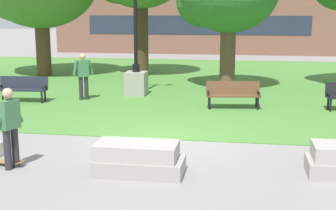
# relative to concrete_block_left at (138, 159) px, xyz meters

# --- Properties ---
(ground_plane) EXTENTS (140.00, 140.00, 0.00)m
(ground_plane) POSITION_rel_concrete_block_left_xyz_m (0.11, 2.58, -0.31)
(ground_plane) COLOR gray
(grass_lawn) EXTENTS (40.00, 20.00, 0.02)m
(grass_lawn) POSITION_rel_concrete_block_left_xyz_m (0.11, 12.58, -0.30)
(grass_lawn) COLOR #4C8438
(grass_lawn) RESTS_ON ground
(concrete_block_left) EXTENTS (1.80, 0.90, 0.64)m
(concrete_block_left) POSITION_rel_concrete_block_left_xyz_m (0.00, 0.00, 0.00)
(concrete_block_left) COLOR #9E9991
(concrete_block_left) RESTS_ON ground
(person_skateboarder) EXTENTS (0.41, 0.59, 1.71)m
(person_skateboarder) POSITION_rel_concrete_block_left_xyz_m (-2.68, -0.12, 0.66)
(person_skateboarder) COLOR #28282D
(person_skateboarder) RESTS_ON ground
(skateboard) EXTENTS (1.03, 0.28, 0.14)m
(skateboard) POSITION_rel_concrete_block_left_xyz_m (-3.00, 0.02, -0.22)
(skateboard) COLOR olive
(skateboard) RESTS_ON ground
(park_bench_near_right) EXTENTS (1.83, 0.64, 0.90)m
(park_bench_near_right) POSITION_rel_concrete_block_left_xyz_m (-5.82, 6.76, 0.23)
(park_bench_near_right) COLOR #1E232D
(park_bench_near_right) RESTS_ON grass_lawn
(park_bench_far_right) EXTENTS (1.85, 0.76, 0.90)m
(park_bench_far_right) POSITION_rel_concrete_block_left_xyz_m (1.72, 6.80, 0.23)
(park_bench_far_right) COLOR brown
(park_bench_far_right) RESTS_ON grass_lawn
(lamp_post_left) EXTENTS (1.32, 0.80, 5.11)m
(lamp_post_left) POSITION_rel_concrete_block_left_xyz_m (-2.08, 8.80, 0.75)
(lamp_post_left) COLOR gray
(lamp_post_left) RESTS_ON grass_lawn
(person_bystander_near_lawn) EXTENTS (0.68, 0.58, 1.71)m
(person_bystander_near_lawn) POSITION_rel_concrete_block_left_xyz_m (-3.76, 7.46, 0.68)
(person_bystander_near_lawn) COLOR #28282D
(person_bystander_near_lawn) RESTS_ON grass_lawn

